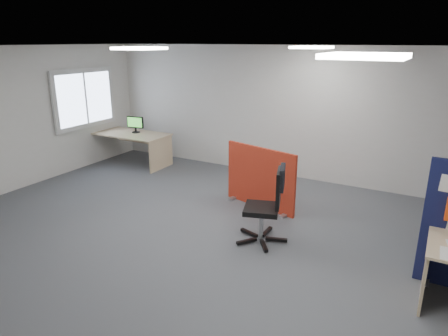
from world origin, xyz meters
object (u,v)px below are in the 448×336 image
at_px(red_divider, 260,178).
at_px(monitor_second, 135,124).
at_px(office_chair, 270,200).
at_px(second_desk, 133,140).

relative_size(red_divider, monitor_second, 3.38).
distance_m(monitor_second, office_chair, 4.77).
xyz_separation_m(red_divider, second_desk, (-3.68, 0.94, 0.04)).
relative_size(monitor_second, office_chair, 0.37).
height_order(red_divider, office_chair, office_chair).
bearing_deg(monitor_second, red_divider, -24.75).
bearing_deg(office_chair, second_desk, 136.67).
bearing_deg(red_divider, office_chair, -45.73).
height_order(red_divider, monitor_second, monitor_second).
xyz_separation_m(second_desk, monitor_second, (0.05, 0.07, 0.38)).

